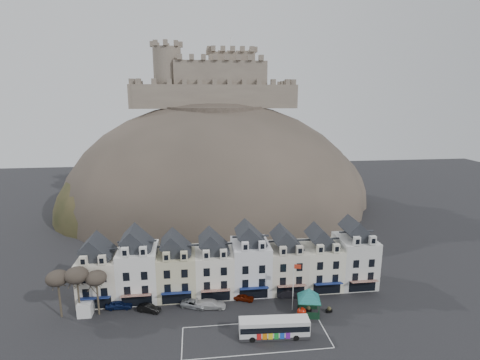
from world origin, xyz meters
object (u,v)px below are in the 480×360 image
object	(u,v)px
car_silver	(194,304)
white_van	(88,304)
bus	(274,327)
car_navy	(119,304)
car_charcoal	(289,293)
car_white	(211,304)
car_black	(149,308)
flagpole	(294,283)
red_buoy	(302,313)
bus_shelter	(309,294)
car_maroon	(244,297)

from	to	relation	value
car_silver	white_van	bearing A→B (deg)	108.69
bus	car_silver	xyz separation A→B (m)	(-11.99, 9.69, -1.01)
white_van	car_navy	size ratio (longest dim) A/B	1.14
bus	car_navy	world-z (taller)	bus
car_charcoal	car_navy	bearing A→B (deg)	96.88
car_white	car_charcoal	world-z (taller)	car_charcoal
car_navy	car_black	xyz separation A→B (m)	(5.20, -1.76, -0.12)
white_van	car_navy	bearing A→B (deg)	0.19
flagpole	car_white	size ratio (longest dim) A/B	1.68
car_silver	car_charcoal	distance (m)	17.25
red_buoy	car_silver	xyz separation A→B (m)	(-17.54, 5.42, -0.30)
bus_shelter	red_buoy	size ratio (longest dim) A/B	3.91
red_buoy	car_silver	size ratio (longest dim) A/B	0.41
flagpole	car_white	bearing A→B (deg)	170.47
bus	car_charcoal	xyz separation A→B (m)	(5.21, 10.89, -0.90)
red_buoy	flagpole	size ratio (longest dim) A/B	0.21
bus_shelter	car_maroon	distance (m)	12.03
red_buoy	car_white	world-z (taller)	red_buoy
bus	car_silver	size ratio (longest dim) A/B	2.34
car_black	car_silver	world-z (taller)	same
car_silver	car_charcoal	world-z (taller)	car_charcoal
car_silver	car_maroon	distance (m)	8.86
bus_shelter	car_silver	xyz separation A→B (m)	(-19.00, 4.43, -3.02)
car_silver	car_charcoal	xyz separation A→B (m)	(17.20, 1.20, 0.11)
white_van	car_maroon	distance (m)	26.73
car_silver	car_white	bearing A→B (deg)	-79.33
bus	red_buoy	xyz separation A→B (m)	(5.55, 4.26, -0.70)
car_charcoal	car_silver	bearing A→B (deg)	100.89
car_black	bus	bearing A→B (deg)	-92.98
bus_shelter	bus	bearing A→B (deg)	-131.33
bus	car_black	xyz separation A→B (m)	(-19.59, 9.13, -1.01)
white_van	car_black	distance (m)	10.50
car_navy	car_charcoal	size ratio (longest dim) A/B	0.99
red_buoy	car_white	distance (m)	15.48
red_buoy	car_maroon	world-z (taller)	red_buoy
car_navy	car_white	distance (m)	15.73
flagpole	white_van	size ratio (longest dim) A/B	1.68
car_black	car_charcoal	distance (m)	24.86
flagpole	car_charcoal	distance (m)	5.91
flagpole	car_maroon	distance (m)	9.96
white_van	car_navy	distance (m)	5.16
car_silver	car_navy	bearing A→B (deg)	107.15
car_navy	car_silver	bearing A→B (deg)	-92.72
red_buoy	car_navy	xyz separation A→B (m)	(-30.34, 6.63, -0.18)
bus_shelter	car_charcoal	world-z (taller)	bus_shelter
bus	car_charcoal	world-z (taller)	bus
car_white	car_silver	bearing A→B (deg)	85.08
car_navy	bus	bearing A→B (deg)	-111.06
red_buoy	white_van	distance (m)	36.10
bus	car_black	size ratio (longest dim) A/B	2.73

